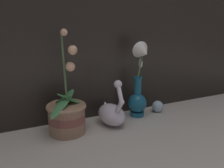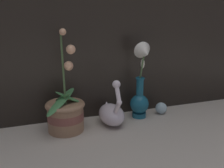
# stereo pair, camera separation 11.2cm
# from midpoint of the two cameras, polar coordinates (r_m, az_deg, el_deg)

# --- Properties ---
(ground_plane) EXTENTS (2.80, 2.80, 0.00)m
(ground_plane) POSITION_cam_midpoint_polar(r_m,az_deg,el_deg) (1.10, 5.03, -10.69)
(ground_plane) COLOR #BCB2A3
(orchid_potted_plant) EXTENTS (0.19, 0.19, 0.42)m
(orchid_potted_plant) POSITION_cam_midpoint_polar(r_m,az_deg,el_deg) (1.10, -7.21, -6.20)
(orchid_potted_plant) COLOR #9E7556
(orchid_potted_plant) RESTS_ON ground_plane
(swan_figurine) EXTENTS (0.11, 0.21, 0.22)m
(swan_figurine) POSITION_cam_midpoint_polar(r_m,az_deg,el_deg) (1.16, 2.66, -6.34)
(swan_figurine) COLOR white
(swan_figurine) RESTS_ON ground_plane
(blue_vase) EXTENTS (0.09, 0.12, 0.36)m
(blue_vase) POSITION_cam_midpoint_polar(r_m,az_deg,el_deg) (1.21, 8.94, -1.24)
(blue_vase) COLOR #195B75
(blue_vase) RESTS_ON ground_plane
(glass_sphere) EXTENTS (0.06, 0.06, 0.06)m
(glass_sphere) POSITION_cam_midpoint_polar(r_m,az_deg,el_deg) (1.31, 13.09, -5.17)
(glass_sphere) COLOR silver
(glass_sphere) RESTS_ON ground_plane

